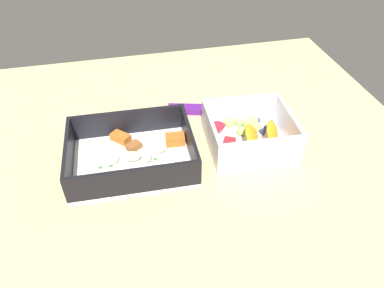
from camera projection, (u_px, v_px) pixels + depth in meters
table_surface at (202, 159)px, 65.01cm from camera, size 80.00×80.00×2.00cm
pasta_container at (134, 156)px, 61.83cm from camera, size 20.98×16.23×5.43cm
fruit_bowl at (249, 134)px, 65.52cm from camera, size 15.15×14.00×6.02cm
candy_bar at (185, 109)px, 73.94cm from camera, size 7.38×4.12×1.20cm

